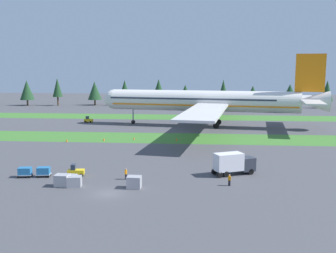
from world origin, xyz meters
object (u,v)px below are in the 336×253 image
(uld_container_1, at_px, (74,181))
(taxiway_marker_0, at_px, (104,139))
(cargo_dolly_lead, at_px, (44,171))
(taxiway_marker_2, at_px, (177,139))
(uld_container_2, at_px, (62,180))
(airliner, at_px, (210,101))
(taxiway_marker_3, at_px, (134,138))
(cargo_dolly_second, at_px, (25,171))
(uld_container_3, at_px, (134,182))
(ground_crew_marshaller, at_px, (126,173))
(baggage_tug, at_px, (76,171))
(ground_crew_loader, at_px, (229,179))
(taxiway_marker_1, at_px, (67,140))
(catering_truck, at_px, (234,163))
(uld_container_0, at_px, (69,180))
(pushback_tractor, at_px, (88,120))

(uld_container_1, xyz_separation_m, taxiway_marker_0, (-4.55, 35.99, -0.45))
(cargo_dolly_lead, distance_m, taxiway_marker_2, 37.93)
(cargo_dolly_lead, xyz_separation_m, uld_container_2, (4.71, -4.67, -0.04))
(uld_container_1, height_order, taxiway_marker_2, uld_container_1)
(airliner, bearing_deg, taxiway_marker_3, 148.08)
(uld_container_2, xyz_separation_m, taxiway_marker_0, (-2.70, 35.92, -0.55))
(cargo_dolly_second, height_order, uld_container_3, uld_container_3)
(airliner, relative_size, cargo_dolly_second, 33.28)
(cargo_dolly_lead, bearing_deg, taxiway_marker_0, 167.81)
(ground_crew_marshaller, bearing_deg, uld_container_3, 50.52)
(baggage_tug, relative_size, uld_container_1, 1.38)
(baggage_tug, distance_m, cargo_dolly_second, 7.93)
(ground_crew_loader, xyz_separation_m, taxiway_marker_3, (-20.25, 35.59, -0.63))
(taxiway_marker_1, bearing_deg, catering_truck, -34.58)
(taxiway_marker_1, bearing_deg, uld_container_3, -57.27)
(catering_truck, xyz_separation_m, taxiway_marker_3, (-21.33, 29.36, -1.64))
(cargo_dolly_second, height_order, ground_crew_loader, ground_crew_loader)
(ground_crew_loader, bearing_deg, taxiway_marker_3, 165.32)
(catering_truck, distance_m, uld_container_3, 17.16)
(airliner, height_order, taxiway_marker_0, airliner)
(uld_container_2, bearing_deg, cargo_dolly_second, 150.78)
(catering_truck, xyz_separation_m, taxiway_marker_0, (-28.24, 27.38, -1.62))
(ground_crew_loader, bearing_deg, uld_container_0, -130.04)
(ground_crew_marshaller, distance_m, taxiway_marker_0, 33.58)
(uld_container_3, bearing_deg, uld_container_1, -179.18)
(cargo_dolly_lead, relative_size, ground_crew_loader, 1.38)
(pushback_tractor, height_order, taxiway_marker_2, pushback_tractor)
(baggage_tug, distance_m, catering_truck, 25.50)
(uld_container_2, xyz_separation_m, taxiway_marker_3, (4.21, 37.90, -0.57))
(baggage_tug, height_order, uld_container_2, baggage_tug)
(uld_container_3, distance_m, taxiway_marker_0, 38.27)
(taxiway_marker_2, bearing_deg, catering_truck, -69.04)
(taxiway_marker_0, bearing_deg, ground_crew_marshaller, -70.27)
(uld_container_2, bearing_deg, baggage_tug, 87.24)
(airliner, relative_size, taxiway_marker_0, 118.91)
(uld_container_0, bearing_deg, taxiway_marker_0, 95.77)
(cargo_dolly_second, height_order, pushback_tractor, pushback_tractor)
(cargo_dolly_lead, height_order, uld_container_3, uld_container_3)
(ground_crew_loader, bearing_deg, ground_crew_marshaller, -141.54)
(uld_container_3, bearing_deg, cargo_dolly_lead, 163.30)
(cargo_dolly_lead, xyz_separation_m, taxiway_marker_0, (2.01, 31.25, -0.58))
(catering_truck, height_order, uld_container_1, catering_truck)
(uld_container_1, height_order, uld_container_2, uld_container_2)
(pushback_tractor, bearing_deg, cargo_dolly_lead, 17.50)
(taxiway_marker_1, bearing_deg, taxiway_marker_2, 8.20)
(airliner, height_order, baggage_tug, airliner)
(cargo_dolly_second, distance_m, taxiway_marker_0, 32.06)
(ground_crew_marshaller, xyz_separation_m, ground_crew_loader, (15.83, -2.01, 0.00))
(taxiway_marker_0, bearing_deg, uld_container_2, -85.70)
(uld_container_2, relative_size, taxiway_marker_1, 2.98)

